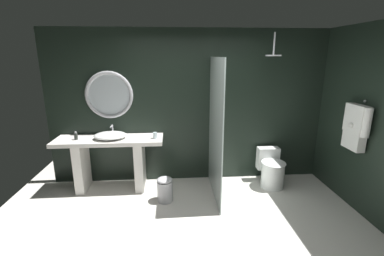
{
  "coord_description": "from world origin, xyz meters",
  "views": [
    {
      "loc": [
        -0.32,
        -2.65,
        2.16
      ],
      "look_at": [
        -0.05,
        0.92,
        1.2
      ],
      "focal_mm": 25.12,
      "sensor_mm": 36.0,
      "label": 1
    }
  ],
  "objects_px": {
    "round_wall_mirror": "(109,95)",
    "tumbler_cup": "(155,135)",
    "vessel_sink": "(110,135)",
    "soap_dispenser": "(76,136)",
    "hanging_bathrobe": "(356,125)",
    "toilet": "(271,170)",
    "rain_shower_head": "(273,54)",
    "waste_bin": "(165,189)"
  },
  "relations": [
    {
      "from": "rain_shower_head",
      "to": "toilet",
      "type": "distance_m",
      "value": 1.92
    },
    {
      "from": "tumbler_cup",
      "to": "hanging_bathrobe",
      "type": "height_order",
      "value": "hanging_bathrobe"
    },
    {
      "from": "round_wall_mirror",
      "to": "tumbler_cup",
      "type": "bearing_deg",
      "value": -22.54
    },
    {
      "from": "tumbler_cup",
      "to": "soap_dispenser",
      "type": "relative_size",
      "value": 0.77
    },
    {
      "from": "soap_dispenser",
      "to": "round_wall_mirror",
      "type": "distance_m",
      "value": 0.84
    },
    {
      "from": "round_wall_mirror",
      "to": "rain_shower_head",
      "type": "distance_m",
      "value": 2.66
    },
    {
      "from": "vessel_sink",
      "to": "round_wall_mirror",
      "type": "distance_m",
      "value": 0.67
    },
    {
      "from": "vessel_sink",
      "to": "round_wall_mirror",
      "type": "relative_size",
      "value": 0.66
    },
    {
      "from": "hanging_bathrobe",
      "to": "toilet",
      "type": "distance_m",
      "value": 1.47
    },
    {
      "from": "hanging_bathrobe",
      "to": "toilet",
      "type": "height_order",
      "value": "hanging_bathrobe"
    },
    {
      "from": "tumbler_cup",
      "to": "waste_bin",
      "type": "height_order",
      "value": "tumbler_cup"
    },
    {
      "from": "tumbler_cup",
      "to": "toilet",
      "type": "bearing_deg",
      "value": -0.56
    },
    {
      "from": "soap_dispenser",
      "to": "waste_bin",
      "type": "height_order",
      "value": "soap_dispenser"
    },
    {
      "from": "rain_shower_head",
      "to": "toilet",
      "type": "height_order",
      "value": "rain_shower_head"
    },
    {
      "from": "soap_dispenser",
      "to": "vessel_sink",
      "type": "bearing_deg",
      "value": 1.77
    },
    {
      "from": "hanging_bathrobe",
      "to": "waste_bin",
      "type": "height_order",
      "value": "hanging_bathrobe"
    },
    {
      "from": "soap_dispenser",
      "to": "toilet",
      "type": "distance_m",
      "value": 3.27
    },
    {
      "from": "waste_bin",
      "to": "rain_shower_head",
      "type": "bearing_deg",
      "value": 11.35
    },
    {
      "from": "soap_dispenser",
      "to": "waste_bin",
      "type": "relative_size",
      "value": 0.34
    },
    {
      "from": "vessel_sink",
      "to": "toilet",
      "type": "distance_m",
      "value": 2.75
    },
    {
      "from": "round_wall_mirror",
      "to": "rain_shower_head",
      "type": "relative_size",
      "value": 2.26
    },
    {
      "from": "soap_dispenser",
      "to": "rain_shower_head",
      "type": "relative_size",
      "value": 0.38
    },
    {
      "from": "tumbler_cup",
      "to": "round_wall_mirror",
      "type": "bearing_deg",
      "value": 157.46
    },
    {
      "from": "round_wall_mirror",
      "to": "waste_bin",
      "type": "height_order",
      "value": "round_wall_mirror"
    },
    {
      "from": "tumbler_cup",
      "to": "toilet",
      "type": "xyz_separation_m",
      "value": [
        1.95,
        -0.02,
        -0.65
      ]
    },
    {
      "from": "vessel_sink",
      "to": "soap_dispenser",
      "type": "xyz_separation_m",
      "value": [
        -0.53,
        -0.02,
        0.0
      ]
    },
    {
      "from": "tumbler_cup",
      "to": "rain_shower_head",
      "type": "relative_size",
      "value": 0.3
    },
    {
      "from": "hanging_bathrobe",
      "to": "round_wall_mirror",
      "type": "bearing_deg",
      "value": 163.55
    },
    {
      "from": "waste_bin",
      "to": "vessel_sink",
      "type": "bearing_deg",
      "value": 151.43
    },
    {
      "from": "soap_dispenser",
      "to": "rain_shower_head",
      "type": "distance_m",
      "value": 3.3
    },
    {
      "from": "soap_dispenser",
      "to": "tumbler_cup",
      "type": "bearing_deg",
      "value": -1.3
    },
    {
      "from": "hanging_bathrobe",
      "to": "toilet",
      "type": "xyz_separation_m",
      "value": [
        -0.86,
        0.72,
        -0.95
      ]
    },
    {
      "from": "toilet",
      "to": "waste_bin",
      "type": "distance_m",
      "value": 1.85
    },
    {
      "from": "vessel_sink",
      "to": "soap_dispenser",
      "type": "bearing_deg",
      "value": -178.23
    },
    {
      "from": "vessel_sink",
      "to": "toilet",
      "type": "height_order",
      "value": "vessel_sink"
    },
    {
      "from": "hanging_bathrobe",
      "to": "waste_bin",
      "type": "distance_m",
      "value": 2.88
    },
    {
      "from": "tumbler_cup",
      "to": "waste_bin",
      "type": "bearing_deg",
      "value": -70.8
    },
    {
      "from": "hanging_bathrobe",
      "to": "waste_bin",
      "type": "xyz_separation_m",
      "value": [
        -2.67,
        0.32,
        -1.04
      ]
    },
    {
      "from": "round_wall_mirror",
      "to": "toilet",
      "type": "xyz_separation_m",
      "value": [
        2.7,
        -0.33,
        -1.26
      ]
    },
    {
      "from": "vessel_sink",
      "to": "waste_bin",
      "type": "bearing_deg",
      "value": -28.57
    },
    {
      "from": "vessel_sink",
      "to": "rain_shower_head",
      "type": "bearing_deg",
      "value": -3.08
    },
    {
      "from": "vessel_sink",
      "to": "hanging_bathrobe",
      "type": "height_order",
      "value": "hanging_bathrobe"
    }
  ]
}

